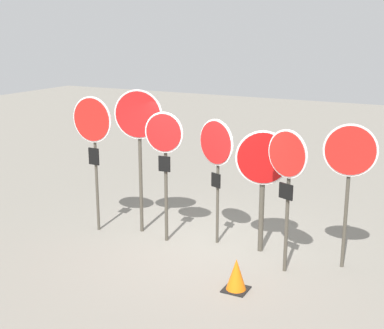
{
  "coord_description": "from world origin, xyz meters",
  "views": [
    {
      "loc": [
        3.76,
        -7.91,
        3.78
      ],
      "look_at": [
        -0.34,
        0.0,
        1.48
      ],
      "focal_mm": 50.0,
      "sensor_mm": 36.0,
      "label": 1
    }
  ],
  "objects": [
    {
      "name": "ground_plane",
      "position": [
        0.0,
        0.0,
        0.0
      ],
      "size": [
        40.0,
        40.0,
        0.0
      ],
      "primitive_type": "plane",
      "color": "gray"
    },
    {
      "name": "stop_sign_0",
      "position": [
        -2.27,
        -0.22,
        1.96
      ],
      "size": [
        0.85,
        0.11,
        2.57
      ],
      "rotation": [
        0.0,
        0.0,
        -0.01
      ],
      "color": "#474238",
      "rests_on": "ground"
    },
    {
      "name": "stop_sign_6",
      "position": [
        2.25,
        0.27,
        1.79
      ],
      "size": [
        0.82,
        0.17,
        2.37
      ],
      "rotation": [
        0.0,
        0.0,
        0.14
      ],
      "color": "#474238",
      "rests_on": "ground"
    },
    {
      "name": "stop_sign_2",
      "position": [
        -0.84,
        -0.08,
        1.77
      ],
      "size": [
        0.72,
        0.14,
        2.37
      ],
      "rotation": [
        0.0,
        0.0,
        0.09
      ],
      "color": "#474238",
      "rests_on": "ground"
    },
    {
      "name": "stop_sign_1",
      "position": [
        -1.48,
        0.1,
        2.04
      ],
      "size": [
        0.87,
        0.26,
        2.71
      ],
      "rotation": [
        0.0,
        0.0,
        0.26
      ],
      "color": "#474238",
      "rests_on": "ground"
    },
    {
      "name": "stop_sign_4",
      "position": [
        0.85,
        0.26,
        1.48
      ],
      "size": [
        0.88,
        0.31,
        2.14
      ],
      "rotation": [
        0.0,
        0.0,
        0.31
      ],
      "color": "#474238",
      "rests_on": "ground"
    },
    {
      "name": "stop_sign_5",
      "position": [
        1.44,
        -0.3,
        1.72
      ],
      "size": [
        0.7,
        0.31,
        2.3
      ],
      "rotation": [
        0.0,
        0.0,
        -0.4
      ],
      "color": "#474238",
      "rests_on": "ground"
    },
    {
      "name": "stop_sign_3",
      "position": [
        -0.0,
        0.25,
        1.71
      ],
      "size": [
        0.76,
        0.33,
        2.26
      ],
      "rotation": [
        0.0,
        0.0,
        -0.38
      ],
      "color": "#474238",
      "rests_on": "ground"
    },
    {
      "name": "traffic_cone_0",
      "position": [
        1.02,
        -1.21,
        0.24
      ],
      "size": [
        0.36,
        0.36,
        0.49
      ],
      "color": "black",
      "rests_on": "ground"
    }
  ]
}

